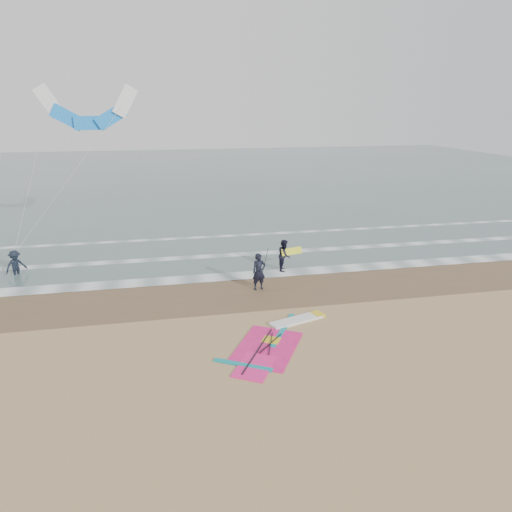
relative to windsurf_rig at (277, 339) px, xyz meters
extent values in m
plane|color=tan|center=(0.15, -0.68, -0.03)|extent=(120.00, 120.00, 0.00)
cube|color=#47605E|center=(0.15, 47.32, -0.02)|extent=(120.00, 80.00, 0.02)
cube|color=brown|center=(0.15, 5.32, -0.03)|extent=(120.00, 5.00, 0.01)
cube|color=white|center=(0.15, 7.52, 0.00)|extent=(120.00, 1.20, 0.02)
cube|color=white|center=(0.15, 11.32, 0.00)|extent=(120.00, 0.70, 0.02)
cube|color=white|center=(0.15, 15.82, 0.00)|extent=(120.00, 0.50, 0.01)
cube|color=white|center=(1.26, 1.48, 0.02)|extent=(2.55, 1.35, 0.12)
cube|color=yellow|center=(2.35, 1.83, 0.03)|extent=(0.61, 0.70, 0.13)
cube|color=#FC1F7E|center=(-0.52, -0.50, -0.01)|extent=(3.47, 3.84, 0.04)
cube|color=#FC1F7E|center=(-1.27, -1.79, -0.01)|extent=(1.92, 2.14, 0.05)
cube|color=#0C8C99|center=(0.47, 0.79, -0.01)|extent=(1.77, 2.86, 0.05)
cube|color=#0C8C99|center=(-1.66, -1.59, -0.01)|extent=(2.08, 1.33, 0.05)
cube|color=yellow|center=(-0.23, 0.00, -0.01)|extent=(0.90, 0.86, 0.05)
cylinder|color=black|center=(-0.92, -0.70, 0.02)|extent=(1.84, 3.12, 0.06)
cylinder|color=black|center=(-0.32, -0.30, 0.03)|extent=(1.22, 1.35, 0.04)
cylinder|color=black|center=(-0.32, -0.30, 0.03)|extent=(0.59, 1.71, 0.04)
imported|color=black|center=(0.39, 5.45, 0.93)|extent=(0.76, 0.55, 1.93)
imported|color=black|center=(2.40, 7.98, 0.88)|extent=(0.95, 1.07, 1.83)
imported|color=black|center=(-12.50, 10.17, 0.86)|extent=(1.31, 1.24, 1.79)
cylinder|color=black|center=(0.69, 5.45, 1.38)|extent=(0.17, 0.86, 1.82)
cube|color=yellow|center=(2.80, 7.88, 1.12)|extent=(1.30, 0.51, 0.39)
cube|color=white|center=(-10.46, 14.14, 9.27)|extent=(1.63, 0.38, 2.01)
cube|color=#1682EF|center=(-9.54, 14.14, 8.35)|extent=(2.00, 0.44, 1.64)
cube|color=#1682EF|center=(-8.29, 14.14, 8.01)|extent=(1.84, 0.42, 0.82)
cube|color=#1682EF|center=(-7.03, 14.14, 8.35)|extent=(2.00, 0.44, 1.64)
cube|color=white|center=(-6.11, 14.14, 9.27)|extent=(1.63, 0.38, 2.01)
cylinder|color=beige|center=(-11.48, 12.16, 5.22)|extent=(2.06, 4.00, 8.11)
cylinder|color=beige|center=(-9.31, 12.16, 5.22)|extent=(6.41, 4.00, 8.12)
camera|label=1|loc=(-4.05, -15.97, 8.98)|focal=32.00mm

